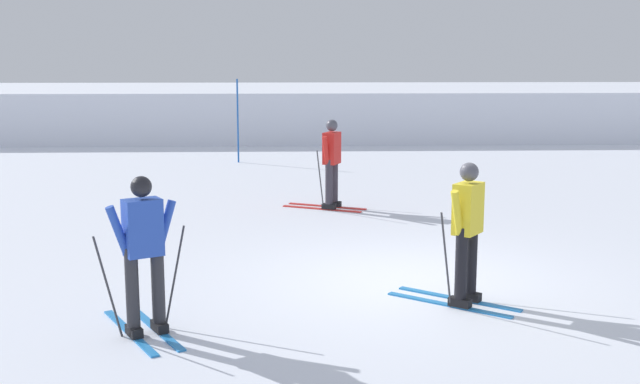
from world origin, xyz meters
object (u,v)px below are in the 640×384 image
Objects in this scene: skier_blue at (144,251)px; trail_marker_pole at (238,121)px; skier_red at (331,161)px; skier_yellow at (467,230)px.

skier_blue is 0.76× the size of trail_marker_pole.
skier_blue is 7.15m from skier_red.
trail_marker_pole is (0.10, 13.29, 0.21)m from skier_blue.
skier_blue is 13.30m from trail_marker_pole.
trail_marker_pole reaches higher than skier_blue.
trail_marker_pole is (-3.49, 12.42, 0.21)m from skier_yellow.
skier_red is 6.03m from skier_yellow.
skier_red is 0.76× the size of trail_marker_pole.
trail_marker_pole reaches higher than skier_red.
skier_red and skier_yellow have the same top height.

